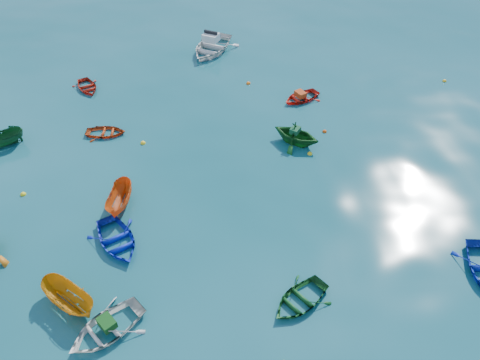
{
  "coord_description": "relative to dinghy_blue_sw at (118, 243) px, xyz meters",
  "views": [
    {
      "loc": [
        -1.1,
        -14.28,
        17.68
      ],
      "look_at": [
        0.0,
        5.0,
        0.4
      ],
      "focal_mm": 35.0,
      "sensor_mm": 36.0,
      "label": 1
    }
  ],
  "objects": [
    {
      "name": "ground",
      "position": [
        6.26,
        -1.11,
        0.0
      ],
      "size": [
        160.0,
        160.0,
        0.0
      ],
      "primitive_type": "plane",
      "color": "#0A454D",
      "rests_on": "ground"
    },
    {
      "name": "dinghy_blue_sw",
      "position": [
        0.0,
        0.0,
        0.0
      ],
      "size": [
        3.72,
        4.11,
        0.7
      ],
      "primitive_type": "imported",
      "rotation": [
        0.0,
        0.0,
        0.5
      ],
      "color": "#0E25B8",
      "rests_on": "ground"
    },
    {
      "name": "dinghy_white_near",
      "position": [
        0.22,
        -4.78,
        0.0
      ],
      "size": [
        4.1,
        3.98,
        0.69
      ],
      "primitive_type": "imported",
      "rotation": [
        0.0,
        0.0,
        -0.88
      ],
      "color": "silver",
      "rests_on": "ground"
    },
    {
      "name": "sampan_yellow_mid",
      "position": [
        -1.49,
        -3.44,
        0.0
      ],
      "size": [
        3.15,
        2.91,
        1.21
      ],
      "primitive_type": "imported",
      "rotation": [
        0.0,
        0.0,
        0.87
      ],
      "color": "orange",
      "rests_on": "ground"
    },
    {
      "name": "dinghy_green_e",
      "position": [
        8.42,
        -3.85,
        0.0
      ],
      "size": [
        3.58,
        3.45,
        0.61
      ],
      "primitive_type": "imported",
      "rotation": [
        0.0,
        0.0,
        -0.9
      ],
      "color": "#114B1C",
      "rests_on": "ground"
    },
    {
      "name": "dinghy_red_nw",
      "position": [
        -1.98,
        9.2,
        0.0
      ],
      "size": [
        2.59,
        1.91,
        0.52
      ],
      "primitive_type": "imported",
      "rotation": [
        0.0,
        0.0,
        1.52
      ],
      "color": "#B4370F",
      "rests_on": "ground"
    },
    {
      "name": "sampan_orange_n",
      "position": [
        -0.16,
        2.64,
        0.0
      ],
      "size": [
        1.43,
        3.0,
        1.12
      ],
      "primitive_type": "imported",
      "rotation": [
        0.0,
        0.0,
        -0.12
      ],
      "color": "#D75214",
      "rests_on": "ground"
    },
    {
      "name": "dinghy_green_n",
      "position": [
        9.94,
        7.61,
        0.0
      ],
      "size": [
        3.85,
        3.75,
        1.55
      ],
      "primitive_type": "imported",
      "rotation": [
        0.0,
        0.0,
        0.97
      ],
      "color": "#13541B",
      "rests_on": "ground"
    },
    {
      "name": "dinghy_red_ne",
      "position": [
        11.05,
        12.59,
        0.0
      ],
      "size": [
        3.4,
        3.12,
        0.58
      ],
      "primitive_type": "imported",
      "rotation": [
        0.0,
        0.0,
        -1.04
      ],
      "color": "red",
      "rests_on": "ground"
    },
    {
      "name": "dinghy_red_far",
      "position": [
        -4.19,
        14.88,
        0.0
      ],
      "size": [
        2.82,
        3.14,
        0.54
      ],
      "primitive_type": "imported",
      "rotation": [
        0.0,
        0.0,
        0.47
      ],
      "color": "#AA1D0E",
      "rests_on": "ground"
    },
    {
      "name": "sampan_green_far",
      "position": [
        -8.27,
        8.21,
        0.0
      ],
      "size": [
        3.27,
        2.31,
        1.19
      ],
      "primitive_type": "imported",
      "rotation": [
        0.0,
        0.0,
        -1.15
      ],
      "color": "#104821",
      "rests_on": "ground"
    },
    {
      "name": "motorboat_white",
      "position": [
        4.86,
        20.34,
        0.0
      ],
      "size": [
        5.42,
        6.03,
        1.63
      ],
      "primitive_type": "imported",
      "rotation": [
        0.0,
        0.0,
        -0.47
      ],
      "color": "silver",
      "rests_on": "ground"
    },
    {
      "name": "tarp_green_a",
      "position": [
        0.29,
        -4.72,
        0.53
      ],
      "size": [
        0.91,
        0.93,
        0.36
      ],
      "primitive_type": "cube",
      "rotation": [
        0.0,
        0.0,
        -0.88
      ],
      "color": "#124A16",
      "rests_on": "dinghy_white_near"
    },
    {
      "name": "tarp_green_b",
      "position": [
        9.86,
        7.67,
        0.93
      ],
      "size": [
        0.77,
        0.81,
        0.31
      ],
      "primitive_type": "cube",
      "rotation": [
        0.0,
        0.0,
        0.97
      ],
      "color": "#134F2B",
      "rests_on": "dinghy_green_n"
    },
    {
      "name": "tarp_orange_b",
      "position": [
        10.96,
        12.54,
        0.47
      ],
      "size": [
        0.86,
        0.93,
        0.36
      ],
      "primitive_type": "cube",
      "rotation": [
        0.0,
        0.0,
        -1.04
      ],
      "color": "#BF3D13",
      "rests_on": "dinghy_red_ne"
    },
    {
      "name": "buoy_ye_b",
      "position": [
        -5.65,
        3.81,
        0.0
      ],
      "size": [
        0.31,
        0.31,
        0.31
      ],
      "primitive_type": "sphere",
      "color": "yellow",
      "rests_on": "ground"
    },
    {
      "name": "buoy_or_c",
      "position": [
        -0.12,
        4.27,
        0.0
      ],
      "size": [
        0.3,
        0.3,
        0.3
      ],
      "primitive_type": "sphere",
      "color": "orange",
      "rests_on": "ground"
    },
    {
      "name": "buoy_ye_c",
      "position": [
        10.65,
        6.45,
        0.0
      ],
      "size": [
        0.3,
        0.3,
        0.3
      ],
      "primitive_type": "sphere",
      "color": "yellow",
      "rests_on": "ground"
    },
    {
      "name": "buoy_or_d",
      "position": [
        11.97,
        8.66,
        0.0
      ],
      "size": [
        0.29,
        0.29,
        0.29
      ],
      "primitive_type": "sphere",
      "color": "#D6470B",
      "rests_on": "ground"
    },
    {
      "name": "buoy_ye_d",
      "position": [
        0.46,
        8.1,
        0.0
      ],
      "size": [
        0.33,
        0.33,
        0.33
      ],
      "primitive_type": "sphere",
      "color": "yellow",
      "rests_on": "ground"
    },
    {
      "name": "buoy_or_e",
      "position": [
        7.51,
        14.95,
        0.0
      ],
      "size": [
        0.32,
        0.32,
        0.32
      ],
      "primitive_type": "sphere",
      "color": "orange",
      "rests_on": "ground"
    },
    {
      "name": "buoy_ye_e",
      "position": [
        22.08,
        14.46,
        0.0
      ],
      "size": [
        0.3,
        0.3,
        0.3
      ],
      "primitive_type": "sphere",
      "color": "yellow",
      "rests_on": "ground"
    }
  ]
}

